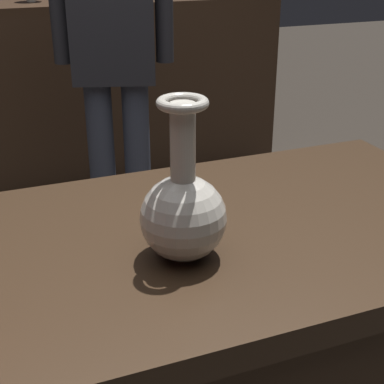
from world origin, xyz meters
TOP-DOWN VIEW (x-y plane):
  - back_display_shelf at (0.00, 2.20)m, footprint 2.60×0.40m
  - vase_centerpiece at (-0.06, -0.07)m, footprint 0.15×0.15m
  - visitor_center_back at (0.19, 1.35)m, footprint 0.45×0.27m

SIDE VIEW (x-z plane):
  - back_display_shelf at x=0.00m, z-range 0.00..0.99m
  - vase_centerpiece at x=-0.06m, z-range 0.75..1.03m
  - visitor_center_back at x=0.19m, z-range 0.13..1.68m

